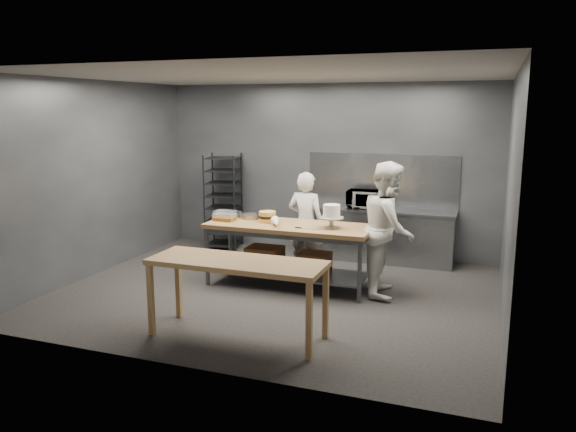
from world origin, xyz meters
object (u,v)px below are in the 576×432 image
Objects in this scene: frosted_cake_stand at (332,213)px; layer_cake at (267,217)px; speed_rack at (223,202)px; microwave at (364,199)px; near_counter at (237,268)px; chef_behind at (306,224)px; work_table at (288,247)px; chef_right at (388,229)px.

frosted_cake_stand is 1.01m from layer_cake.
speed_rack reaches higher than microwave.
near_counter is 5.88× the size of frosted_cake_stand.
microwave is (0.64, 1.18, 0.24)m from chef_behind.
microwave is (0.71, 1.81, 0.48)m from work_table.
microwave is 1.59× the size of frosted_cake_stand.
frosted_cake_stand is (0.55, 1.92, 0.32)m from near_counter.
layer_cake is (-0.45, 2.01, 0.19)m from near_counter.
speed_rack is (-2.03, 3.71, 0.04)m from near_counter.
chef_right reaches higher than frosted_cake_stand.
layer_cake reaches higher than work_table.
frosted_cake_stand reaches higher than layer_cake.
frosted_cake_stand is at bearing -5.18° from layer_cake.
near_counter is (0.12, -1.97, 0.24)m from work_table.
frosted_cake_stand is 1.39× the size of layer_cake.
near_counter is 1.24× the size of chef_behind.
frosted_cake_stand reaches higher than near_counter.
work_table is at bearing 89.01° from chef_behind.
work_table is 1.20× the size of near_counter.
chef_right is at bearing 14.00° from frosted_cake_stand.
chef_behind is 2.98× the size of microwave.
chef_behind is at bearing 62.64° from chef_right.
chef_behind is at bearing -29.13° from speed_rack.
chef_behind is (0.07, 0.64, 0.24)m from work_table.
work_table is at bearing -5.94° from layer_cake.
frosted_cake_stand is at bearing 136.14° from chef_behind.
chef_right is at bearing -66.59° from microwave.
chef_behind is 4.76× the size of frosted_cake_stand.
chef_right is 7.59× the size of layer_cake.
speed_rack is 2.32m from layer_cake.
near_counter is 3.69× the size of microwave.
chef_behind reaches higher than microwave.
layer_cake is at bearing 102.66° from near_counter.
speed_rack is at bearing 137.69° from work_table.
microwave is at bearing 59.73° from layer_cake.
frosted_cake_stand is (-0.77, -0.19, 0.20)m from chef_right.
layer_cake is at bearing 174.82° from frosted_cake_stand.
frosted_cake_stand is at bearing -91.16° from microwave.
layer_cake is (-1.00, 0.09, -0.13)m from frosted_cake_stand.
frosted_cake_stand is (2.58, -1.79, 0.28)m from speed_rack.
chef_behind is 1.46m from chef_right.
speed_rack reaches higher than chef_behind.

